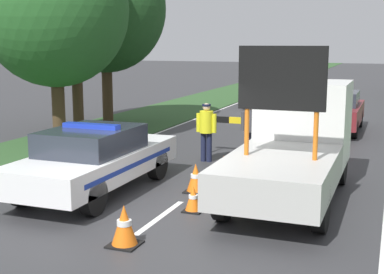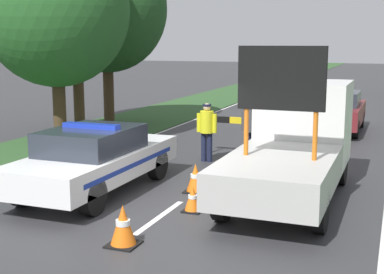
% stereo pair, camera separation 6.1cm
% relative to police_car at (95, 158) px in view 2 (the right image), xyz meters
% --- Properties ---
extents(ground_plane, '(160.00, 160.00, 0.00)m').
position_rel_police_car_xyz_m(ground_plane, '(2.05, -1.07, -0.76)').
color(ground_plane, '#333335').
extents(lane_markings, '(8.09, 55.44, 0.01)m').
position_rel_police_car_xyz_m(lane_markings, '(2.05, 12.61, -0.75)').
color(lane_markings, silver).
rests_on(lane_markings, ground).
extents(grass_verge_left, '(3.84, 120.00, 0.03)m').
position_rel_police_car_xyz_m(grass_verge_left, '(-3.97, 18.93, -0.74)').
color(grass_verge_left, '#2D5128').
rests_on(grass_verge_left, ground).
extents(police_car, '(1.87, 4.84, 1.54)m').
position_rel_police_car_xyz_m(police_car, '(0.00, 0.00, 0.00)').
color(police_car, white).
rests_on(police_car, ground).
extents(work_truck, '(2.01, 5.48, 3.20)m').
position_rel_police_car_xyz_m(work_truck, '(4.10, 1.51, 0.40)').
color(work_truck, white).
rests_on(work_truck, ground).
extents(road_barrier, '(2.61, 0.08, 1.12)m').
position_rel_police_car_xyz_m(road_barrier, '(2.01, 4.90, 0.16)').
color(road_barrier, black).
rests_on(road_barrier, ground).
extents(police_officer, '(0.58, 0.37, 1.62)m').
position_rel_police_car_xyz_m(police_officer, '(1.26, 3.76, 0.21)').
color(police_officer, '#191E38').
rests_on(police_officer, ground).
extents(pedestrian_civilian, '(0.59, 0.38, 1.64)m').
position_rel_police_car_xyz_m(pedestrian_civilian, '(2.38, 4.33, 0.21)').
color(pedestrian_civilian, '#191E38').
rests_on(pedestrian_civilian, ground).
extents(traffic_cone_near_police, '(0.47, 0.47, 0.64)m').
position_rel_police_car_xyz_m(traffic_cone_near_police, '(2.07, 0.76, -0.44)').
color(traffic_cone_near_police, black).
rests_on(traffic_cone_near_police, ground).
extents(traffic_cone_centre_front, '(0.49, 0.49, 0.68)m').
position_rel_police_car_xyz_m(traffic_cone_centre_front, '(2.10, -2.61, -0.42)').
color(traffic_cone_centre_front, black).
rests_on(traffic_cone_centre_front, ground).
extents(traffic_cone_near_truck, '(0.35, 0.35, 0.49)m').
position_rel_police_car_xyz_m(traffic_cone_near_truck, '(2.19, 2.45, -0.51)').
color(traffic_cone_near_truck, black).
rests_on(traffic_cone_near_truck, ground).
extents(traffic_cone_behind_barrier, '(0.37, 0.37, 0.52)m').
position_rel_police_car_xyz_m(traffic_cone_behind_barrier, '(2.51, -0.55, -0.50)').
color(traffic_cone_behind_barrier, black).
rests_on(traffic_cone_behind_barrier, ground).
extents(queued_car_wagon_maroon, '(1.94, 4.27, 1.50)m').
position_rel_police_car_xyz_m(queued_car_wagon_maroon, '(3.96, 10.30, 0.02)').
color(queued_car_wagon_maroon, maroon).
rests_on(queued_car_wagon_maroon, ground).
extents(queued_car_sedan_silver, '(1.83, 4.07, 1.44)m').
position_rel_police_car_xyz_m(queued_car_sedan_silver, '(-0.12, 17.20, -0.01)').
color(queued_car_sedan_silver, '#B2B2B7').
rests_on(queued_car_sedan_silver, ground).
extents(roadside_tree_near_left, '(4.75, 4.75, 6.81)m').
position_rel_police_car_xyz_m(roadside_tree_near_left, '(-4.25, 4.79, 3.55)').
color(roadside_tree_near_left, '#42301E').
rests_on(roadside_tree_near_left, ground).
extents(roadside_tree_mid_right, '(4.79, 4.79, 7.10)m').
position_rel_police_car_xyz_m(roadside_tree_mid_right, '(-4.82, 8.98, 3.81)').
color(roadside_tree_mid_right, '#42301E').
rests_on(roadside_tree_mid_right, ground).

